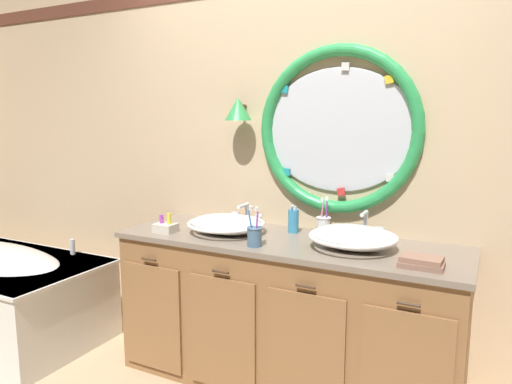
% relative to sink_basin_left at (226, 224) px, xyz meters
% --- Properties ---
extents(back_wall_assembly, '(6.40, 0.26, 2.60)m').
position_rel_sink_basin_left_xyz_m(back_wall_assembly, '(0.31, 0.37, 0.41)').
color(back_wall_assembly, '#D6B78E').
rests_on(back_wall_assembly, ground_plane).
extents(vanity_counter, '(1.94, 0.66, 0.85)m').
position_rel_sink_basin_left_xyz_m(vanity_counter, '(0.38, 0.03, -0.48)').
color(vanity_counter, olive).
rests_on(vanity_counter, ground_plane).
extents(sink_basin_left, '(0.46, 0.46, 0.11)m').
position_rel_sink_basin_left_xyz_m(sink_basin_left, '(0.00, 0.00, 0.00)').
color(sink_basin_left, white).
rests_on(sink_basin_left, vanity_counter).
extents(sink_basin_right, '(0.45, 0.45, 0.12)m').
position_rel_sink_basin_left_xyz_m(sink_basin_right, '(0.76, -0.00, 0.01)').
color(sink_basin_right, white).
rests_on(sink_basin_right, vanity_counter).
extents(faucet_set_left, '(0.22, 0.14, 0.14)m').
position_rel_sink_basin_left_xyz_m(faucet_set_left, '(0.00, 0.25, 0.00)').
color(faucet_set_left, silver).
rests_on(faucet_set_left, vanity_counter).
extents(faucet_set_right, '(0.21, 0.12, 0.16)m').
position_rel_sink_basin_left_xyz_m(faucet_set_right, '(0.76, 0.26, 0.01)').
color(faucet_set_right, silver).
rests_on(faucet_set_right, vanity_counter).
extents(toothbrush_holder_left, '(0.09, 0.09, 0.22)m').
position_rel_sink_basin_left_xyz_m(toothbrush_holder_left, '(0.28, -0.19, 0.00)').
color(toothbrush_holder_left, slate).
rests_on(toothbrush_holder_left, vanity_counter).
extents(toothbrush_holder_right, '(0.09, 0.09, 0.22)m').
position_rel_sink_basin_left_xyz_m(toothbrush_holder_right, '(0.52, 0.23, 0.00)').
color(toothbrush_holder_right, white).
rests_on(toothbrush_holder_right, vanity_counter).
extents(soap_dispenser, '(0.06, 0.07, 0.17)m').
position_rel_sink_basin_left_xyz_m(soap_dispenser, '(0.35, 0.19, 0.02)').
color(soap_dispenser, '#388EBC').
rests_on(soap_dispenser, vanity_counter).
extents(folded_hand_towel, '(0.20, 0.13, 0.05)m').
position_rel_sink_basin_left_xyz_m(folded_hand_towel, '(1.12, -0.15, -0.03)').
color(folded_hand_towel, '#936B56').
rests_on(folded_hand_towel, vanity_counter).
extents(toiletry_basket, '(0.12, 0.10, 0.12)m').
position_rel_sink_basin_left_xyz_m(toiletry_basket, '(-0.33, -0.15, -0.02)').
color(toiletry_basket, beige).
rests_on(toiletry_basket, vanity_counter).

